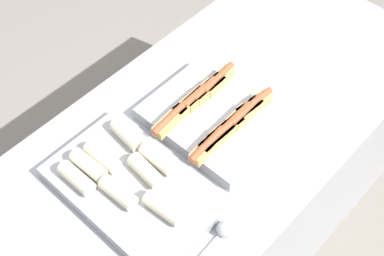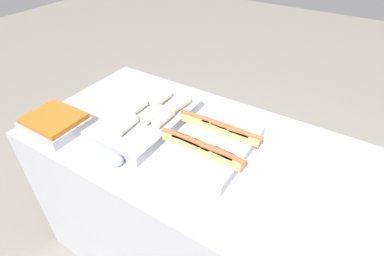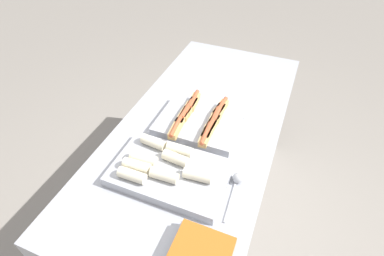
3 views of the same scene
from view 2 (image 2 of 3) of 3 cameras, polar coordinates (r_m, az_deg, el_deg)
counter at (r=1.74m, az=3.63°, el=-16.02°), size 1.89×0.88×0.95m
tray_hotdogs at (r=1.37m, az=3.73°, el=-2.84°), size 0.42×0.45×0.10m
tray_wraps at (r=1.55m, az=-8.45°, el=2.23°), size 0.34×0.55×0.10m
tray_side_front at (r=1.64m, az=-24.68°, el=0.95°), size 0.29×0.24×0.07m
serving_spoon_near at (r=1.35m, az=-14.55°, el=-5.90°), size 0.26×0.05×0.05m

